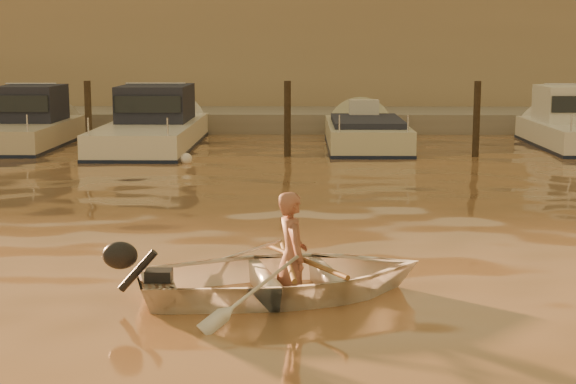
{
  "coord_description": "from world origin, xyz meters",
  "views": [
    {
      "loc": [
        0.2,
        -9.54,
        2.98
      ],
      "look_at": [
        -0.02,
        3.63,
        0.75
      ],
      "focal_mm": 55.0,
      "sensor_mm": 36.0,
      "label": 1
    }
  ],
  "objects_px": {
    "waterfront_building": "(298,58)",
    "moored_boat_2": "(152,125)",
    "moored_boat_4": "(571,126)",
    "person": "(292,256)",
    "dinghy": "(284,276)",
    "moored_boat_3": "(366,139)",
    "moored_boat_1": "(27,125)"
  },
  "relations": [
    {
      "from": "dinghy",
      "to": "waterfront_building",
      "type": "height_order",
      "value": "waterfront_building"
    },
    {
      "from": "person",
      "to": "moored_boat_1",
      "type": "distance_m",
      "value": 17.27
    },
    {
      "from": "moored_boat_2",
      "to": "waterfront_building",
      "type": "bearing_deg",
      "value": 69.2
    },
    {
      "from": "person",
      "to": "moored_boat_2",
      "type": "bearing_deg",
      "value": 0.69
    },
    {
      "from": "moored_boat_2",
      "to": "moored_boat_4",
      "type": "xyz_separation_m",
      "value": [
        12.15,
        0.0,
        0.0
      ]
    },
    {
      "from": "dinghy",
      "to": "moored_boat_2",
      "type": "relative_size",
      "value": 0.42
    },
    {
      "from": "moored_boat_2",
      "to": "waterfront_building",
      "type": "relative_size",
      "value": 0.18
    },
    {
      "from": "moored_boat_4",
      "to": "waterfront_building",
      "type": "height_order",
      "value": "waterfront_building"
    },
    {
      "from": "moored_boat_2",
      "to": "moored_boat_4",
      "type": "distance_m",
      "value": 12.15
    },
    {
      "from": "moored_boat_1",
      "to": "person",
      "type": "bearing_deg",
      "value": -62.68
    },
    {
      "from": "dinghy",
      "to": "waterfront_building",
      "type": "relative_size",
      "value": 0.08
    },
    {
      "from": "moored_boat_3",
      "to": "waterfront_building",
      "type": "relative_size",
      "value": 0.14
    },
    {
      "from": "waterfront_building",
      "to": "person",
      "type": "bearing_deg",
      "value": -89.83
    },
    {
      "from": "person",
      "to": "moored_boat_4",
      "type": "bearing_deg",
      "value": -42.06
    },
    {
      "from": "moored_boat_4",
      "to": "dinghy",
      "type": "bearing_deg",
      "value": -117.48
    },
    {
      "from": "dinghy",
      "to": "moored_boat_2",
      "type": "bearing_deg",
      "value": 0.33
    },
    {
      "from": "person",
      "to": "moored_boat_3",
      "type": "relative_size",
      "value": 0.24
    },
    {
      "from": "dinghy",
      "to": "moored_boat_4",
      "type": "distance_m",
      "value": 17.32
    },
    {
      "from": "person",
      "to": "waterfront_building",
      "type": "xyz_separation_m",
      "value": [
        -0.08,
        26.34,
        1.92
      ]
    },
    {
      "from": "person",
      "to": "moored_boat_2",
      "type": "relative_size",
      "value": 0.19
    },
    {
      "from": "person",
      "to": "dinghy",
      "type": "bearing_deg",
      "value": 90.0
    },
    {
      "from": "waterfront_building",
      "to": "dinghy",
      "type": "bearing_deg",
      "value": -90.04
    },
    {
      "from": "dinghy",
      "to": "moored_boat_1",
      "type": "relative_size",
      "value": 0.55
    },
    {
      "from": "moored_boat_3",
      "to": "moored_boat_4",
      "type": "distance_m",
      "value": 5.94
    },
    {
      "from": "waterfront_building",
      "to": "moored_boat_2",
      "type": "bearing_deg",
      "value": -110.8
    },
    {
      "from": "moored_boat_3",
      "to": "moored_boat_1",
      "type": "bearing_deg",
      "value": 180.0
    },
    {
      "from": "moored_boat_4",
      "to": "waterfront_building",
      "type": "bearing_deg",
      "value": 125.94
    },
    {
      "from": "moored_boat_3",
      "to": "waterfront_building",
      "type": "bearing_deg",
      "value": 100.54
    },
    {
      "from": "dinghy",
      "to": "moored_boat_2",
      "type": "distance_m",
      "value": 15.92
    },
    {
      "from": "dinghy",
      "to": "moored_boat_3",
      "type": "height_order",
      "value": "moored_boat_3"
    },
    {
      "from": "dinghy",
      "to": "moored_boat_1",
      "type": "height_order",
      "value": "moored_boat_1"
    },
    {
      "from": "person",
      "to": "waterfront_building",
      "type": "relative_size",
      "value": 0.03
    }
  ]
}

